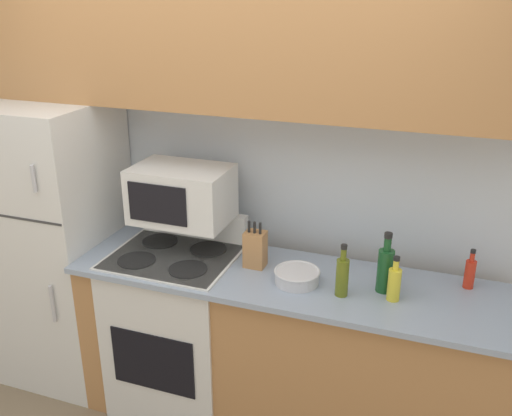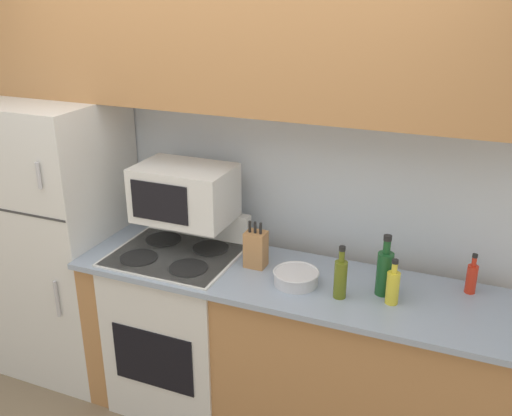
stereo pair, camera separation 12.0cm
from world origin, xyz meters
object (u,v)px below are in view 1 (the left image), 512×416
microwave (182,194)px  bottle_hot_sauce (470,273)px  stove (178,327)px  knife_block (255,249)px  bottle_olive_oil (342,276)px  bottle_wine_green (385,268)px  refrigerator (55,244)px  bowl (297,276)px  bottle_cooking_spray (394,283)px

microwave → bottle_hot_sauce: bearing=3.3°
stove → knife_block: (0.45, 0.05, 0.54)m
knife_block → bottle_olive_oil: (0.48, -0.14, 0.00)m
microwave → stove: bearing=-97.1°
bottle_wine_green → refrigerator: bearing=178.8°
bottle_wine_green → bottle_hot_sauce: bearing=24.2°
refrigerator → bottle_wine_green: (1.93, -0.04, 0.20)m
stove → bottle_wine_green: bearing=0.9°
stove → bowl: size_ratio=4.88×
microwave → bottle_olive_oil: 0.96m
bowl → bottle_olive_oil: 0.24m
refrigerator → knife_block: 1.29m
bottle_wine_green → knife_block: bearing=177.3°
knife_block → bottle_olive_oil: 0.50m
stove → microwave: 0.77m
bowl → stove: bearing=175.9°
stove → bowl: stove is taller
refrigerator → bottle_hot_sauce: 2.32m
knife_block → bottle_cooking_spray: knife_block is taller
bottle_hot_sauce → bottle_wine_green: (-0.38, -0.17, 0.04)m
stove → bottle_cooking_spray: (1.16, -0.05, 0.53)m
bottle_cooking_spray → bottle_olive_oil: bottle_olive_oil is taller
microwave → bottle_olive_oil: size_ratio=1.96×
refrigerator → microwave: bearing=3.0°
bowl → knife_block: bearing=158.8°
knife_block → bottle_olive_oil: bottle_olive_oil is taller
microwave → bowl: (0.69, -0.15, -0.29)m
bottle_cooking_spray → bowl: bearing=179.9°
bottle_hot_sauce → bottle_cooking_spray: bottle_cooking_spray is taller
bottle_hot_sauce → bottle_olive_oil: bottle_olive_oil is taller
microwave → bottle_olive_oil: microwave is taller
stove → bottle_olive_oil: size_ratio=4.24×
bottle_wine_green → microwave: bearing=175.5°
refrigerator → bottle_hot_sauce: (2.31, 0.13, 0.16)m
bottle_cooking_spray → knife_block: bearing=172.1°
microwave → bottle_wine_green: microwave is taller
stove → bottle_hot_sauce: 1.58m
knife_block → bowl: size_ratio=1.11×
microwave → bottle_cooking_spray: bearing=-7.6°
bowl → bottle_cooking_spray: (0.46, -0.00, 0.05)m
bottle_cooking_spray → stove: bearing=177.5°
microwave → knife_block: bearing=-7.2°
bottle_hot_sauce → bottle_wine_green: bottle_wine_green is taller
refrigerator → bottle_cooking_spray: refrigerator is taller
microwave → knife_block: (0.43, -0.05, -0.22)m
bottle_hot_sauce → bottle_olive_oil: (-0.56, -0.28, 0.02)m
bottle_hot_sauce → stove: bearing=-172.8°
bottle_olive_oil → bottle_cooking_spray: bearing=9.8°
refrigerator → bowl: refrigerator is taller
stove → bowl: bearing=-4.1°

